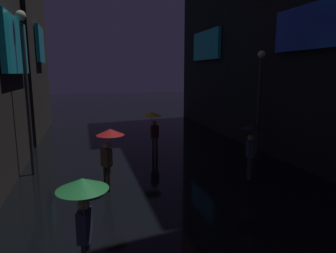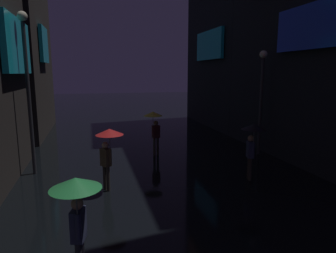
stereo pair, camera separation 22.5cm
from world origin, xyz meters
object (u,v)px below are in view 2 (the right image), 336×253
at_px(pedestrian_midstreet_left_red, 108,142).
at_px(streetlamp_left_far, 27,77).
at_px(streetlamp_right_far, 262,90).
at_px(pedestrian_foreground_right_black, 253,136).
at_px(pedestrian_foreground_left_green, 77,201).
at_px(pedestrian_midstreet_centre_yellow, 154,121).

distance_m(pedestrian_midstreet_left_red, streetlamp_left_far, 4.24).
height_order(pedestrian_midstreet_left_red, streetlamp_right_far, streetlamp_right_far).
relative_size(pedestrian_foreground_right_black, streetlamp_left_far, 0.35).
height_order(pedestrian_foreground_left_green, streetlamp_left_far, streetlamp_left_far).
xyz_separation_m(pedestrian_foreground_left_green, pedestrian_midstreet_centre_yellow, (3.16, 8.30, 0.00)).
bearing_deg(streetlamp_right_far, pedestrian_midstreet_centre_yellow, 168.47).
bearing_deg(streetlamp_right_far, streetlamp_left_far, -178.02).
bearing_deg(pedestrian_midstreet_left_red, streetlamp_right_far, 21.36).
height_order(streetlamp_left_far, streetlamp_right_far, streetlamp_left_far).
xyz_separation_m(pedestrian_foreground_left_green, pedestrian_foreground_right_black, (5.87, 4.12, 0.00)).
xyz_separation_m(pedestrian_foreground_right_black, streetlamp_left_far, (-7.78, 2.83, 2.08)).
bearing_deg(streetlamp_left_far, pedestrian_foreground_left_green, -74.68).
xyz_separation_m(pedestrian_foreground_right_black, streetlamp_right_far, (2.22, 3.18, 1.45)).
bearing_deg(pedestrian_midstreet_centre_yellow, streetlamp_right_far, -11.53).
distance_m(streetlamp_left_far, streetlamp_right_far, 10.03).
bearing_deg(pedestrian_foreground_left_green, streetlamp_right_far, 42.02).
bearing_deg(pedestrian_foreground_right_black, pedestrian_midstreet_left_red, 176.24).
bearing_deg(pedestrian_midstreet_left_red, pedestrian_midstreet_centre_yellow, 58.79).
distance_m(pedestrian_midstreet_left_red, pedestrian_foreground_right_black, 5.06).
height_order(pedestrian_midstreet_left_red, pedestrian_foreground_left_green, same).
bearing_deg(pedestrian_foreground_right_black, pedestrian_midstreet_centre_yellow, 122.98).
bearing_deg(streetlamp_right_far, pedestrian_foreground_left_green, -137.98).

